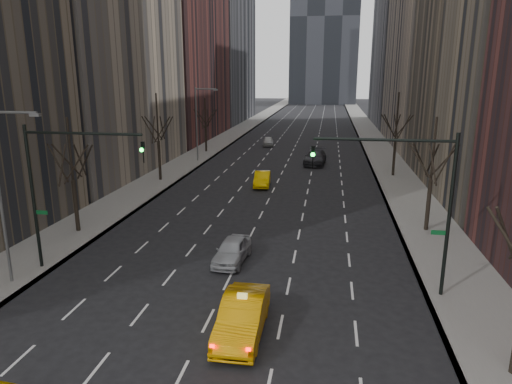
% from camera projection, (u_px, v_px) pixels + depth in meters
% --- Properties ---
extents(sidewalk_left, '(4.50, 320.00, 0.15)m').
position_uv_depth(sidewalk_left, '(231.00, 135.00, 81.56)').
color(sidewalk_left, slate).
rests_on(sidewalk_left, ground).
extents(sidewalk_right, '(4.50, 320.00, 0.15)m').
position_uv_depth(sidewalk_right, '(372.00, 138.00, 77.80)').
color(sidewalk_right, slate).
rests_on(sidewalk_right, ground).
extents(bld_left_far, '(14.00, 28.00, 44.00)m').
position_uv_depth(bld_left_far, '(168.00, 2.00, 73.64)').
color(bld_left_far, brown).
rests_on(bld_left_far, ground).
extents(tree_lw_b, '(3.36, 3.50, 7.82)m').
position_uv_depth(tree_lw_b, '(73.00, 180.00, 30.90)').
color(tree_lw_b, black).
rests_on(tree_lw_b, ground).
extents(tree_lw_c, '(3.36, 3.50, 8.74)m').
position_uv_depth(tree_lw_c, '(159.00, 142.00, 46.12)').
color(tree_lw_c, black).
rests_on(tree_lw_c, ground).
extents(tree_lw_d, '(3.36, 3.50, 7.36)m').
position_uv_depth(tree_lw_d, '(206.00, 127.00, 63.44)').
color(tree_lw_d, black).
rests_on(tree_lw_d, ground).
extents(tree_rw_b, '(3.36, 3.50, 7.82)m').
position_uv_depth(tree_rw_b, '(431.00, 180.00, 31.05)').
color(tree_rw_b, black).
rests_on(tree_rw_b, ground).
extents(tree_rw_c, '(3.36, 3.50, 8.74)m').
position_uv_depth(tree_rw_c, '(396.00, 139.00, 48.18)').
color(tree_rw_c, black).
rests_on(tree_rw_c, ground).
extents(traffic_mast_left, '(6.69, 0.39, 8.00)m').
position_uv_depth(traffic_mast_left, '(59.00, 175.00, 24.28)').
color(traffic_mast_left, black).
rests_on(traffic_mast_left, ground).
extents(traffic_mast_right, '(6.69, 0.39, 8.00)m').
position_uv_depth(traffic_mast_right, '(414.00, 188.00, 21.49)').
color(traffic_mast_right, black).
rests_on(traffic_mast_right, ground).
extents(streetlight_near, '(2.83, 0.22, 9.00)m').
position_uv_depth(streetlight_near, '(4.00, 180.00, 22.60)').
color(streetlight_near, slate).
rests_on(streetlight_near, ground).
extents(streetlight_far, '(2.83, 0.22, 9.00)m').
position_uv_depth(streetlight_far, '(199.00, 117.00, 56.05)').
color(streetlight_far, slate).
rests_on(streetlight_far, ground).
extents(taxi_sedan, '(1.77, 5.03, 1.65)m').
position_uv_depth(taxi_sedan, '(242.00, 316.00, 19.20)').
color(taxi_sedan, orange).
rests_on(taxi_sedan, ground).
extents(silver_sedan_ahead, '(1.93, 4.22, 1.40)m').
position_uv_depth(silver_sedan_ahead, '(232.00, 250.00, 26.71)').
color(silver_sedan_ahead, '#9EA1A6').
rests_on(silver_sedan_ahead, ground).
extents(far_taxi, '(1.83, 4.39, 1.41)m').
position_uv_depth(far_taxi, '(262.00, 179.00, 44.81)').
color(far_taxi, '#FFC505').
rests_on(far_taxi, ground).
extents(far_suv_grey, '(2.85, 6.09, 1.72)m').
position_uv_depth(far_suv_grey, '(315.00, 157.00, 55.63)').
color(far_suv_grey, '#292A2E').
rests_on(far_suv_grey, ground).
extents(far_car_white, '(2.06, 4.14, 1.36)m').
position_uv_depth(far_car_white, '(268.00, 141.00, 70.04)').
color(far_car_white, '#B8B8B8').
rests_on(far_car_white, ground).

